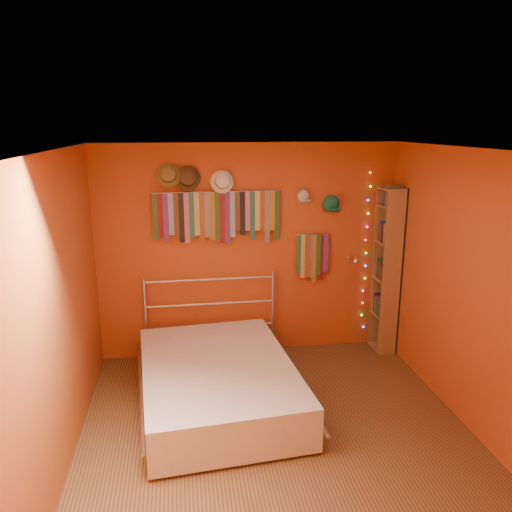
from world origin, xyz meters
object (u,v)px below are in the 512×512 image
reading_lamp (355,260)px  bookshelf (390,270)px  tie_rack (217,214)px  bed (218,382)px

reading_lamp → bookshelf: bearing=2.7°
tie_rack → reading_lamp: (1.58, -0.18, -0.55)m
bookshelf → bed: (-2.14, -0.94, -0.78)m
reading_lamp → bed: reading_lamp is taller
bed → reading_lamp: bearing=23.6°
tie_rack → reading_lamp: size_ratio=4.64×
tie_rack → bed: (-0.10, -1.09, -1.48)m
tie_rack → bookshelf: size_ratio=0.72×
tie_rack → bed: bearing=-95.5°
bookshelf → bed: size_ratio=0.93×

